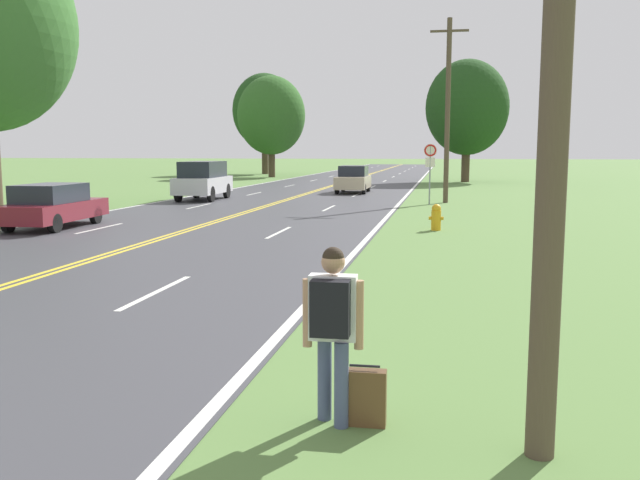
{
  "coord_description": "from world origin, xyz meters",
  "views": [
    {
      "loc": [
        8.06,
        -3.63,
        2.53
      ],
      "look_at": [
        5.98,
        7.45,
        1.03
      ],
      "focal_mm": 38.0,
      "sensor_mm": 36.0,
      "label": 1
    }
  ],
  "objects_px": {
    "fire_hydrant": "(436,217)",
    "traffic_sign": "(430,159)",
    "tree_mid_treeline": "(264,111)",
    "car_champagne_sedan_mid_near": "(353,179)",
    "car_silver_suv_approaching": "(203,180)",
    "suitcase": "(364,397)",
    "car_maroon_sedan_nearest": "(53,206)",
    "tree_far_back": "(271,115)",
    "tree_right_cluster": "(467,108)",
    "hitchhiker_person": "(332,318)"
  },
  "relations": [
    {
      "from": "car_maroon_sedan_nearest",
      "to": "hitchhiker_person",
      "type": "bearing_deg",
      "value": -143.26
    },
    {
      "from": "tree_right_cluster",
      "to": "car_silver_suv_approaching",
      "type": "relative_size",
      "value": 2.14
    },
    {
      "from": "car_maroon_sedan_nearest",
      "to": "tree_far_back",
      "type": "bearing_deg",
      "value": 2.25
    },
    {
      "from": "tree_right_cluster",
      "to": "car_silver_suv_approaching",
      "type": "bearing_deg",
      "value": -120.94
    },
    {
      "from": "suitcase",
      "to": "car_champagne_sedan_mid_near",
      "type": "distance_m",
      "value": 34.63
    },
    {
      "from": "fire_hydrant",
      "to": "car_maroon_sedan_nearest",
      "type": "xyz_separation_m",
      "value": [
        -12.34,
        -1.65,
        0.31
      ]
    },
    {
      "from": "tree_far_back",
      "to": "car_silver_suv_approaching",
      "type": "xyz_separation_m",
      "value": [
        4.1,
        -29.49,
        -4.73
      ]
    },
    {
      "from": "suitcase",
      "to": "car_silver_suv_approaching",
      "type": "relative_size",
      "value": 0.13
    },
    {
      "from": "traffic_sign",
      "to": "tree_mid_treeline",
      "type": "distance_m",
      "value": 43.2
    },
    {
      "from": "traffic_sign",
      "to": "car_silver_suv_approaching",
      "type": "bearing_deg",
      "value": 175.57
    },
    {
      "from": "tree_mid_treeline",
      "to": "car_maroon_sedan_nearest",
      "type": "distance_m",
      "value": 51.59
    },
    {
      "from": "fire_hydrant",
      "to": "tree_mid_treeline",
      "type": "distance_m",
      "value": 53.08
    },
    {
      "from": "tree_mid_treeline",
      "to": "tree_right_cluster",
      "type": "xyz_separation_m",
      "value": [
        20.73,
        -15.01,
        -0.82
      ]
    },
    {
      "from": "suitcase",
      "to": "tree_far_back",
      "type": "relative_size",
      "value": 0.06
    },
    {
      "from": "traffic_sign",
      "to": "tree_right_cluster",
      "type": "xyz_separation_m",
      "value": [
        2.22,
        23.75,
        3.75
      ]
    },
    {
      "from": "hitchhiker_person",
      "to": "tree_right_cluster",
      "type": "bearing_deg",
      "value": -3.89
    },
    {
      "from": "tree_mid_treeline",
      "to": "car_silver_suv_approaching",
      "type": "xyz_separation_m",
      "value": [
        7.03,
        -37.87,
        -5.68
      ]
    },
    {
      "from": "tree_right_cluster",
      "to": "suitcase",
      "type": "bearing_deg",
      "value": -92.44
    },
    {
      "from": "suitcase",
      "to": "fire_hydrant",
      "type": "bearing_deg",
      "value": -2.53
    },
    {
      "from": "car_silver_suv_approaching",
      "to": "car_champagne_sedan_mid_near",
      "type": "distance_m",
      "value": 9.93
    },
    {
      "from": "fire_hydrant",
      "to": "tree_far_back",
      "type": "bearing_deg",
      "value": 111.49
    },
    {
      "from": "hitchhiker_person",
      "to": "tree_mid_treeline",
      "type": "distance_m",
      "value": 67.71
    },
    {
      "from": "car_maroon_sedan_nearest",
      "to": "suitcase",
      "type": "bearing_deg",
      "value": -142.46
    },
    {
      "from": "tree_far_back",
      "to": "car_maroon_sedan_nearest",
      "type": "xyz_separation_m",
      "value": [
        3.73,
        -42.43,
        -5.03
      ]
    },
    {
      "from": "hitchhiker_person",
      "to": "car_silver_suv_approaching",
      "type": "bearing_deg",
      "value": 21.51
    },
    {
      "from": "tree_right_cluster",
      "to": "car_maroon_sedan_nearest",
      "type": "bearing_deg",
      "value": -111.46
    },
    {
      "from": "hitchhiker_person",
      "to": "car_silver_suv_approaching",
      "type": "xyz_separation_m",
      "value": [
        -11.28,
        27.07,
        0.02
      ]
    },
    {
      "from": "suitcase",
      "to": "car_champagne_sedan_mid_near",
      "type": "height_order",
      "value": "car_champagne_sedan_mid_near"
    },
    {
      "from": "car_silver_suv_approaching",
      "to": "hitchhiker_person",
      "type": "bearing_deg",
      "value": -159.65
    },
    {
      "from": "car_champagne_sedan_mid_near",
      "to": "car_maroon_sedan_nearest",
      "type": "bearing_deg",
      "value": -20.34
    },
    {
      "from": "traffic_sign",
      "to": "car_silver_suv_approaching",
      "type": "height_order",
      "value": "traffic_sign"
    },
    {
      "from": "tree_right_cluster",
      "to": "car_silver_suv_approaching",
      "type": "height_order",
      "value": "tree_right_cluster"
    },
    {
      "from": "tree_far_back",
      "to": "car_champagne_sedan_mid_near",
      "type": "bearing_deg",
      "value": -63.97
    },
    {
      "from": "tree_mid_treeline",
      "to": "car_champagne_sedan_mid_near",
      "type": "height_order",
      "value": "tree_mid_treeline"
    },
    {
      "from": "suitcase",
      "to": "traffic_sign",
      "type": "relative_size",
      "value": 0.2
    },
    {
      "from": "traffic_sign",
      "to": "tree_far_back",
      "type": "distance_m",
      "value": 34.34
    },
    {
      "from": "hitchhiker_person",
      "to": "suitcase",
      "type": "bearing_deg",
      "value": -82.03
    },
    {
      "from": "hitchhiker_person",
      "to": "car_silver_suv_approaching",
      "type": "height_order",
      "value": "car_silver_suv_approaching"
    },
    {
      "from": "fire_hydrant",
      "to": "car_silver_suv_approaching",
      "type": "height_order",
      "value": "car_silver_suv_approaching"
    },
    {
      "from": "fire_hydrant",
      "to": "car_maroon_sedan_nearest",
      "type": "relative_size",
      "value": 0.19
    },
    {
      "from": "fire_hydrant",
      "to": "car_silver_suv_approaching",
      "type": "distance_m",
      "value": 16.46
    },
    {
      "from": "fire_hydrant",
      "to": "traffic_sign",
      "type": "height_order",
      "value": "traffic_sign"
    },
    {
      "from": "traffic_sign",
      "to": "car_maroon_sedan_nearest",
      "type": "height_order",
      "value": "traffic_sign"
    },
    {
      "from": "fire_hydrant",
      "to": "traffic_sign",
      "type": "xyz_separation_m",
      "value": [
        -0.48,
        10.4,
        1.71
      ]
    },
    {
      "from": "fire_hydrant",
      "to": "tree_mid_treeline",
      "type": "bearing_deg",
      "value": 111.12
    },
    {
      "from": "tree_right_cluster",
      "to": "tree_mid_treeline",
      "type": "bearing_deg",
      "value": 144.1
    },
    {
      "from": "suitcase",
      "to": "tree_far_back",
      "type": "xyz_separation_m",
      "value": [
        -15.67,
        56.52,
        5.51
      ]
    },
    {
      "from": "traffic_sign",
      "to": "tree_mid_treeline",
      "type": "bearing_deg",
      "value": 115.53
    },
    {
      "from": "hitchhiker_person",
      "to": "fire_hydrant",
      "type": "distance_m",
      "value": 15.8
    },
    {
      "from": "hitchhiker_person",
      "to": "tree_far_back",
      "type": "bearing_deg",
      "value": 14.09
    }
  ]
}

